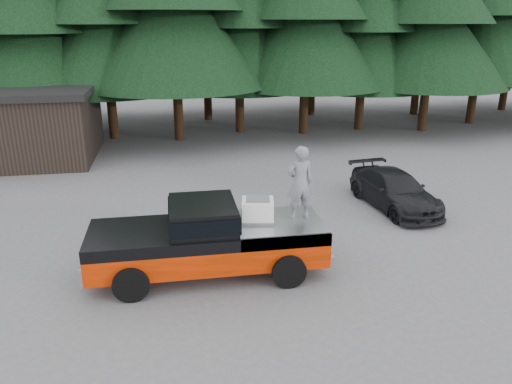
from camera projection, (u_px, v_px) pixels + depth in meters
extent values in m
plane|color=#505053|center=(232.00, 258.00, 13.57)|extent=(120.00, 120.00, 0.00)
cube|color=black|center=(203.00, 214.00, 12.21)|extent=(1.66, 1.90, 0.59)
cube|color=white|center=(258.00, 210.00, 12.53)|extent=(0.88, 0.77, 0.54)
imported|color=slate|center=(300.00, 183.00, 12.45)|extent=(0.73, 0.52, 1.90)
imported|color=black|center=(395.00, 190.00, 17.05)|extent=(2.22, 4.40, 1.22)
cube|color=black|center=(3.00, 127.00, 22.80)|extent=(8.00, 6.00, 3.00)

